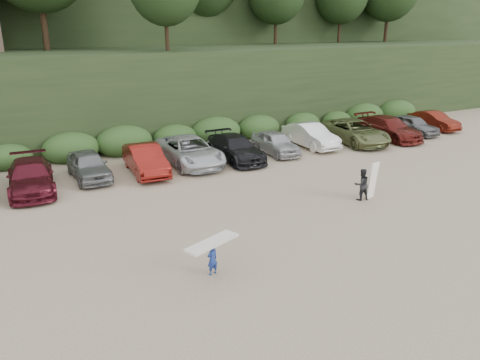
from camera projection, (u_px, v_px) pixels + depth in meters
ground at (279, 232)px, 18.30m from camera, size 120.00×120.00×0.00m
parked_cars at (214, 150)px, 27.32m from camera, size 39.27×6.28×1.58m
child_surfer at (212, 252)px, 15.00m from camera, size 2.03×1.22×1.18m
adult_surfer at (363, 184)px, 21.47m from camera, size 1.22×0.69×1.76m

